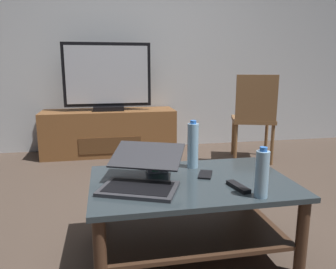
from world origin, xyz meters
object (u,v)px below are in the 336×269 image
(media_cabinet, at_px, (110,132))
(coffee_table, at_px, (191,203))
(laptop, at_px, (142,174))
(cell_phone, at_px, (205,175))
(television, at_px, (107,78))
(router_box, at_px, (157,161))
(tv_remote, at_px, (238,187))
(dining_chair, at_px, (254,114))
(water_bottle_near, at_px, (193,145))
(water_bottle_far, at_px, (262,174))

(media_cabinet, bearing_deg, coffee_table, -79.77)
(laptop, xyz_separation_m, cell_phone, (0.37, 0.09, -0.06))
(media_cabinet, height_order, television, television)
(media_cabinet, bearing_deg, router_box, -83.16)
(television, height_order, tv_remote, television)
(media_cabinet, height_order, laptop, laptop)
(coffee_table, height_order, router_box, router_box)
(television, relative_size, router_box, 7.78)
(media_cabinet, distance_m, dining_chair, 1.68)
(water_bottle_near, bearing_deg, media_cabinet, 103.13)
(media_cabinet, distance_m, cell_phone, 2.24)
(television, bearing_deg, media_cabinet, 90.00)
(router_box, relative_size, cell_phone, 0.91)
(coffee_table, relative_size, television, 1.09)
(water_bottle_near, bearing_deg, water_bottle_far, -68.59)
(water_bottle_near, bearing_deg, router_box, -172.72)
(coffee_table, relative_size, laptop, 2.06)
(media_cabinet, bearing_deg, water_bottle_near, -76.87)
(router_box, relative_size, water_bottle_far, 0.52)
(laptop, height_order, router_box, laptop)
(tv_remote, bearing_deg, cell_phone, 103.52)
(dining_chair, xyz_separation_m, tv_remote, (-0.92, -1.77, -0.09))
(router_box, xyz_separation_m, water_bottle_far, (0.42, -0.48, 0.05))
(laptop, bearing_deg, water_bottle_far, -25.36)
(coffee_table, relative_size, water_bottle_far, 4.42)
(tv_remote, bearing_deg, coffee_table, 129.44)
(media_cabinet, bearing_deg, tv_remote, -75.85)
(dining_chair, height_order, laptop, dining_chair)
(coffee_table, xyz_separation_m, water_bottle_far, (0.27, -0.29, 0.25))
(water_bottle_near, xyz_separation_m, tv_remote, (0.14, -0.38, -0.13))
(dining_chair, bearing_deg, laptop, -130.45)
(coffee_table, relative_size, dining_chair, 1.14)
(television, distance_m, water_bottle_far, 2.62)
(media_cabinet, relative_size, dining_chair, 1.62)
(laptop, height_order, tv_remote, laptop)
(television, distance_m, router_box, 2.08)
(coffee_table, distance_m, television, 2.33)
(dining_chair, distance_m, cell_phone, 1.86)
(television, relative_size, water_bottle_far, 4.06)
(television, distance_m, cell_phone, 2.26)
(media_cabinet, bearing_deg, laptop, -86.61)
(dining_chair, distance_m, water_bottle_near, 1.74)
(router_box, distance_m, water_bottle_near, 0.24)
(media_cabinet, xyz_separation_m, router_box, (0.25, -2.05, 0.23))
(dining_chair, bearing_deg, cell_phone, -123.61)
(media_cabinet, xyz_separation_m, cell_phone, (0.50, -2.18, 0.17))
(television, distance_m, laptop, 2.29)
(dining_chair, relative_size, laptop, 1.81)
(dining_chair, height_order, water_bottle_near, dining_chair)
(router_box, height_order, cell_phone, router_box)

